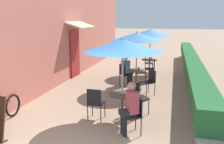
{
  "coord_description": "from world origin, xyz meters",
  "views": [
    {
      "loc": [
        1.99,
        -3.81,
        2.65
      ],
      "look_at": [
        0.15,
        3.55,
        1.0
      ],
      "focal_mm": 40.0,
      "sensor_mm": 36.0,
      "label": 1
    }
  ],
  "objects_px": {
    "cafe_chair_mid_left": "(149,80)",
    "patio_umbrella_far": "(150,33)",
    "cafe_chair_near_right": "(138,96)",
    "bicycle_leaning": "(0,112)",
    "cafe_chair_far_left": "(152,67)",
    "coffee_cup_far": "(151,58)",
    "cafe_chair_near_left": "(134,112)",
    "patio_table_near": "(122,102)",
    "cafe_chair_far_right": "(147,62)",
    "patio_umbrella_mid": "(137,37)",
    "cafe_chair_mid_right": "(124,73)",
    "patio_table_mid": "(136,76)",
    "seated_patron_near_left": "(130,106)",
    "patio_table_far": "(149,64)",
    "patio_umbrella_near": "(123,46)",
    "cafe_chair_near_back": "(95,101)",
    "seated_patron_mid_right": "(127,69)",
    "coffee_cup_mid": "(139,69)"
  },
  "relations": [
    {
      "from": "cafe_chair_near_right",
      "to": "bicycle_leaning",
      "type": "height_order",
      "value": "cafe_chair_near_right"
    },
    {
      "from": "seated_patron_near_left",
      "to": "patio_umbrella_near",
      "type": "bearing_deg",
      "value": -2.87
    },
    {
      "from": "patio_table_mid",
      "to": "coffee_cup_far",
      "type": "height_order",
      "value": "coffee_cup_far"
    },
    {
      "from": "seated_patron_near_left",
      "to": "patio_table_mid",
      "type": "height_order",
      "value": "seated_patron_near_left"
    },
    {
      "from": "patio_table_near",
      "to": "patio_umbrella_near",
      "type": "xyz_separation_m",
      "value": [
        0.0,
        -0.0,
        1.46
      ]
    },
    {
      "from": "cafe_chair_near_left",
      "to": "cafe_chair_far_left",
      "type": "distance_m",
      "value": 5.5
    },
    {
      "from": "cafe_chair_mid_left",
      "to": "patio_umbrella_far",
      "type": "bearing_deg",
      "value": -37.64
    },
    {
      "from": "patio_umbrella_mid",
      "to": "seated_patron_mid_right",
      "type": "bearing_deg",
      "value": 130.51
    },
    {
      "from": "patio_table_near",
      "to": "cafe_chair_near_right",
      "type": "distance_m",
      "value": 0.71
    },
    {
      "from": "patio_umbrella_far",
      "to": "coffee_cup_far",
      "type": "relative_size",
      "value": 24.31
    },
    {
      "from": "patio_umbrella_near",
      "to": "cafe_chair_mid_left",
      "type": "xyz_separation_m",
      "value": [
        0.44,
        2.57,
        -1.47
      ]
    },
    {
      "from": "cafe_chair_near_right",
      "to": "cafe_chair_mid_right",
      "type": "distance_m",
      "value": 3.0
    },
    {
      "from": "patio_table_far",
      "to": "cafe_chair_near_right",
      "type": "bearing_deg",
      "value": -88.04
    },
    {
      "from": "cafe_chair_mid_left",
      "to": "coffee_cup_mid",
      "type": "bearing_deg",
      "value": -3.07
    },
    {
      "from": "patio_umbrella_mid",
      "to": "patio_umbrella_far",
      "type": "relative_size",
      "value": 1.0
    },
    {
      "from": "cafe_chair_mid_left",
      "to": "cafe_chair_mid_right",
      "type": "relative_size",
      "value": 1.0
    },
    {
      "from": "cafe_chair_mid_right",
      "to": "seated_patron_mid_right",
      "type": "distance_m",
      "value": 0.2
    },
    {
      "from": "patio_umbrella_near",
      "to": "patio_umbrella_far",
      "type": "xyz_separation_m",
      "value": [
        0.13,
        5.6,
        0.0
      ]
    },
    {
      "from": "patio_umbrella_near",
      "to": "cafe_chair_mid_right",
      "type": "height_order",
      "value": "patio_umbrella_near"
    },
    {
      "from": "cafe_chair_far_right",
      "to": "coffee_cup_far",
      "type": "bearing_deg",
      "value": 12.27
    },
    {
      "from": "patio_table_mid",
      "to": "patio_table_near",
      "type": "bearing_deg",
      "value": -88.06
    },
    {
      "from": "patio_table_far",
      "to": "bicycle_leaning",
      "type": "height_order",
      "value": "patio_table_far"
    },
    {
      "from": "patio_umbrella_near",
      "to": "patio_umbrella_mid",
      "type": "height_order",
      "value": "same"
    },
    {
      "from": "cafe_chair_far_left",
      "to": "coffee_cup_far",
      "type": "height_order",
      "value": "cafe_chair_far_left"
    },
    {
      "from": "patio_table_far",
      "to": "coffee_cup_far",
      "type": "xyz_separation_m",
      "value": [
        0.07,
        0.04,
        0.27
      ]
    },
    {
      "from": "patio_table_near",
      "to": "bicycle_leaning",
      "type": "height_order",
      "value": "patio_table_near"
    },
    {
      "from": "patio_umbrella_mid",
      "to": "cafe_chair_far_left",
      "type": "distance_m",
      "value": 2.42
    },
    {
      "from": "patio_table_mid",
      "to": "patio_umbrella_far",
      "type": "height_order",
      "value": "patio_umbrella_far"
    },
    {
      "from": "patio_umbrella_near",
      "to": "patio_umbrella_far",
      "type": "distance_m",
      "value": 5.6
    },
    {
      "from": "cafe_chair_near_back",
      "to": "cafe_chair_mid_left",
      "type": "distance_m",
      "value": 2.87
    },
    {
      "from": "cafe_chair_far_left",
      "to": "cafe_chair_far_right",
      "type": "distance_m",
      "value": 1.42
    },
    {
      "from": "cafe_chair_mid_left",
      "to": "cafe_chair_far_right",
      "type": "bearing_deg",
      "value": -36.16
    },
    {
      "from": "cafe_chair_mid_right",
      "to": "cafe_chair_near_right",
      "type": "bearing_deg",
      "value": -25.04
    },
    {
      "from": "patio_umbrella_near",
      "to": "patio_table_far",
      "type": "distance_m",
      "value": 5.79
    },
    {
      "from": "cafe_chair_near_right",
      "to": "cafe_chair_mid_right",
      "type": "relative_size",
      "value": 1.0
    },
    {
      "from": "seated_patron_near_left",
      "to": "cafe_chair_near_back",
      "type": "distance_m",
      "value": 1.18
    },
    {
      "from": "coffee_cup_far",
      "to": "cafe_chair_near_left",
      "type": "bearing_deg",
      "value": -88.11
    },
    {
      "from": "seated_patron_near_left",
      "to": "cafe_chair_near_right",
      "type": "bearing_deg",
      "value": -28.4
    },
    {
      "from": "patio_table_mid",
      "to": "cafe_chair_far_right",
      "type": "distance_m",
      "value": 3.26
    },
    {
      "from": "patio_table_mid",
      "to": "patio_umbrella_far",
      "type": "relative_size",
      "value": 0.34
    },
    {
      "from": "patio_table_mid",
      "to": "coffee_cup_mid",
      "type": "relative_size",
      "value": 8.35
    },
    {
      "from": "seated_patron_mid_right",
      "to": "patio_umbrella_near",
      "type": "bearing_deg",
      "value": -34.44
    },
    {
      "from": "cafe_chair_mid_right",
      "to": "patio_table_far",
      "type": "xyz_separation_m",
      "value": [
        0.78,
        2.11,
        0.01
      ]
    },
    {
      "from": "cafe_chair_near_left",
      "to": "seated_patron_near_left",
      "type": "height_order",
      "value": "seated_patron_near_left"
    },
    {
      "from": "patio_table_mid",
      "to": "bicycle_leaning",
      "type": "xyz_separation_m",
      "value": [
        -2.87,
        -3.93,
        -0.2
      ]
    },
    {
      "from": "cafe_chair_far_right",
      "to": "bicycle_leaning",
      "type": "height_order",
      "value": "cafe_chair_far_right"
    },
    {
      "from": "patio_table_far",
      "to": "coffee_cup_mid",
      "type": "bearing_deg",
      "value": -93.71
    },
    {
      "from": "cafe_chair_mid_left",
      "to": "cafe_chair_far_right",
      "type": "xyz_separation_m",
      "value": [
        -0.47,
        3.72,
        0.0
      ]
    },
    {
      "from": "cafe_chair_near_back",
      "to": "coffee_cup_mid",
      "type": "xyz_separation_m",
      "value": [
        0.68,
        3.18,
        0.28
      ]
    },
    {
      "from": "cafe_chair_near_left",
      "to": "patio_umbrella_mid",
      "type": "bearing_deg",
      "value": -20.59
    }
  ]
}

